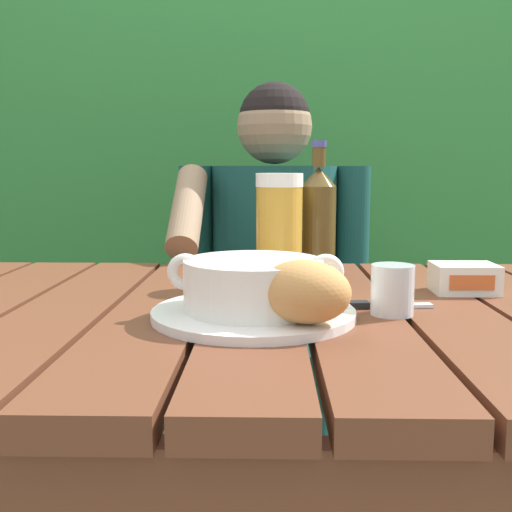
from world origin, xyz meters
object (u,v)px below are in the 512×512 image
Objects in this scene: chair_near_diner at (273,346)px; soup_bowl at (255,283)px; beer_bottle at (318,222)px; butter_tub at (464,278)px; beer_glass at (279,229)px; serving_plate at (255,313)px; water_glass_small at (392,290)px; bread_roll at (304,292)px; table_knife at (366,305)px; person_eating at (273,277)px.

chair_near_diner reaches higher than soup_bowl.
butter_tub is (0.23, -0.11, -0.08)m from beer_bottle.
soup_bowl is at bearing -152.77° from butter_tub.
beer_glass is 0.09m from beer_bottle.
butter_tub is at bearing -67.54° from chair_near_diner.
serving_plate is 3.96× the size of water_glass_small.
beer_glass is at bearing 81.32° from soup_bowl.
bread_roll is 0.89× the size of table_knife.
table_knife is (0.16, 0.06, -0.00)m from serving_plate.
serving_plate is at bearing -152.77° from butter_tub.
person_eating reaches higher than beer_glass.
person_eating is 0.67m from table_knife.
beer_bottle is 0.25m from table_knife.
person_eating reaches higher than chair_near_diner.
person_eating is 0.72m from soup_bowl.
serving_plate is 0.04m from soup_bowl.
beer_bottle reaches higher than serving_plate.
soup_bowl is at bearing -173.49° from water_glass_small.
person_eating is 4.31× the size of serving_plate.
person_eating reaches higher than beer_bottle.
water_glass_small is at bearing 6.51° from serving_plate.
serving_plate is 0.17m from table_knife.
beer_glass is at bearing -89.65° from chair_near_diner.
chair_near_diner is 0.97m from serving_plate.
beer_glass is (-0.03, 0.31, 0.05)m from bread_roll.
serving_plate is at bearing -173.49° from water_glass_small.
beer_bottle is at bearing -79.67° from person_eating.
beer_bottle is 1.56× the size of table_knife.
bread_roll is (0.03, -0.78, 0.12)m from person_eating.
table_knife is (-0.03, 0.04, -0.03)m from water_glass_small.
chair_near_diner is at bearing 100.03° from water_glass_small.
water_glass_small reaches higher than serving_plate.
table_knife is at bearing -81.42° from chair_near_diner.
beer_glass reaches higher than soup_bowl.
water_glass_small is (0.16, -0.89, 0.35)m from chair_near_diner.
beer_glass is 1.21× the size of table_knife.
water_glass_small is (0.16, -0.69, 0.11)m from person_eating.
chair_near_diner is at bearing 90.35° from beer_glass.
beer_glass is 0.77× the size of beer_bottle.
chair_near_diner is at bearing 98.58° from table_knife.
chair_near_diner is 0.76× the size of person_eating.
beer_glass is 0.32m from butter_tub.
bread_roll is at bearing -49.40° from serving_plate.
bread_roll is 0.17m from table_knife.
beer_bottle is 2.48× the size of butter_tub.
soup_bowl is 0.95× the size of beer_bottle.
chair_near_diner reaches higher than bread_roll.
soup_bowl is 3.41× the size of water_glass_small.
serving_plate is 1.11× the size of beer_bottle.
beer_bottle is 3.57× the size of water_glass_small.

